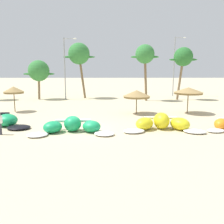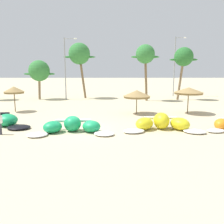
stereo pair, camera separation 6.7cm
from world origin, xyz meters
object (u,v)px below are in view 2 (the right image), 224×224
Objects in this scene: beach_umbrella_near_van at (14,90)px; lamppost_east_center at (175,64)px; lamppost_west_center at (66,65)px; palm_center_right at (184,58)px; palm_center_left at (145,55)px; kite_left at (72,126)px; beach_umbrella_middle at (137,94)px; beach_umbrella_near_palms at (189,91)px; palm_left_of_gap at (79,54)px; person_near_kites at (0,124)px; palm_left at (39,71)px; kite_left_of_center at (162,124)px.

beach_umbrella_near_van is 0.27× the size of lamppost_east_center.
palm_center_right is at bearing -2.17° from lamppost_west_center.
palm_center_right is (6.15, 1.17, -0.32)m from palm_center_left.
kite_left is at bearing -113.02° from palm_center_left.
lamppost_east_center is at bearing 63.98° from beach_umbrella_middle.
beach_umbrella_near_palms is 0.35× the size of palm_left_of_gap.
beach_umbrella_near_van is at bearing -112.98° from palm_left_of_gap.
beach_umbrella_near_van is at bearing 130.63° from kite_left.
kite_left is 0.81× the size of palm_center_right.
palm_center_right is at bearing 54.92° from kite_left.
palm_left_of_gap is 3.15m from lamppost_west_center.
kite_left is at bearing -144.79° from beach_umbrella_near_palms.
beach_umbrella_near_palms reaches higher than beach_umbrella_middle.
palm_left reaches higher than person_near_kites.
lamppost_west_center reaches higher than palm_left_of_gap.
person_near_kites is 0.16× the size of lamppost_east_center.
palm_left_of_gap is 16.69m from palm_center_right.
person_near_kites is at bearing -152.35° from beach_umbrella_near_palms.
kite_left is 2.10× the size of beach_umbrella_near_palms.
palm_left is 0.73× the size of palm_center_left.
beach_umbrella_middle is at bearing -62.10° from palm_left_of_gap.
kite_left_of_center is at bearing -52.80° from palm_left.
palm_left is 0.65× the size of lamppost_west_center.
kite_left_of_center is at bearing -110.44° from palm_center_right.
lamppost_east_center reaches higher than kite_left.
palm_left_of_gap is at bearing 161.08° from palm_center_left.
beach_umbrella_near_van is 0.35× the size of palm_center_right.
palm_left_of_gap is (5.73, 13.52, 4.78)m from beach_umbrella_near_van.
kite_left is 0.73× the size of palm_left_of_gap.
palm_center_left is at bearing -18.92° from palm_left_of_gap.
lamppost_east_center is (18.60, 4.63, 0.37)m from lamppost_west_center.
lamppost_east_center is (8.74, 17.91, 3.64)m from beach_umbrella_middle.
kite_left is 29.98m from lamppost_east_center.
palm_left_of_gap is (-7.92, 14.96, 5.10)m from beach_umbrella_middle.
kite_left_of_center is 2.25× the size of beach_umbrella_middle.
person_near_kites is 0.18× the size of palm_left_of_gap.
person_near_kites is at bearing -74.37° from beach_umbrella_near_van.
palm_center_right is (2.99, 12.39, 4.12)m from beach_umbrella_near_palms.
palm_left is at bearing 178.30° from palm_center_right.
lamppost_east_center reaches higher than palm_center_right.
beach_umbrella_near_van is 25.21m from palm_center_right.
palm_center_left is (10.36, -3.55, -0.33)m from palm_left_of_gap.
lamppost_west_center is (3.80, 11.83, 2.95)m from beach_umbrella_near_van.
beach_umbrella_middle is (-1.26, 7.07, 1.64)m from kite_left_of_center.
beach_umbrella_near_palms reaches higher than kite_left.
palm_center_left is at bearing -6.34° from palm_left.
beach_umbrella_middle is at bearing -124.31° from palm_center_right.
kite_left_of_center is 24.81m from palm_left_of_gap.
palm_left_of_gap reaches higher than kite_left_of_center.
palm_left is at bearing 136.91° from beach_umbrella_middle.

